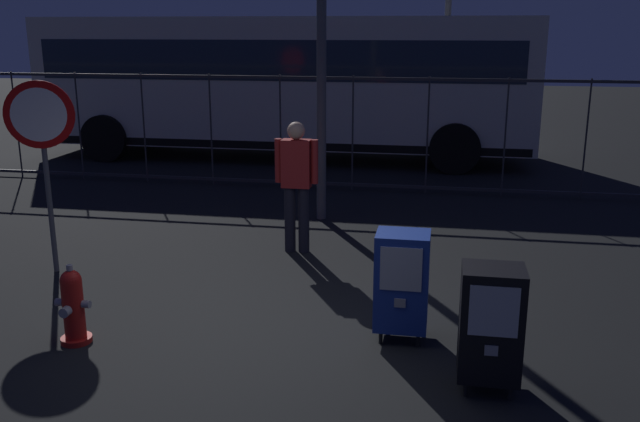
# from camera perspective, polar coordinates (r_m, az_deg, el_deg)

# --- Properties ---
(ground_plane) EXTENTS (60.00, 60.00, 0.00)m
(ground_plane) POSITION_cam_1_polar(r_m,az_deg,el_deg) (6.58, -4.51, -10.16)
(ground_plane) COLOR black
(fire_hydrant) EXTENTS (0.33, 0.32, 0.75)m
(fire_hydrant) POSITION_cam_1_polar(r_m,az_deg,el_deg) (6.66, -19.78, -7.45)
(fire_hydrant) COLOR red
(fire_hydrant) RESTS_ON ground_plane
(newspaper_box_primary) EXTENTS (0.48, 0.42, 1.02)m
(newspaper_box_primary) POSITION_cam_1_polar(r_m,az_deg,el_deg) (5.57, 13.97, -8.99)
(newspaper_box_primary) COLOR black
(newspaper_box_primary) RESTS_ON ground_plane
(newspaper_box_secondary) EXTENTS (0.48, 0.42, 1.02)m
(newspaper_box_secondary) POSITION_cam_1_polar(r_m,az_deg,el_deg) (6.31, 6.80, -5.74)
(newspaper_box_secondary) COLOR black
(newspaper_box_secondary) RESTS_ON ground_plane
(stop_sign) EXTENTS (0.71, 0.31, 2.23)m
(stop_sign) POSITION_cam_1_polar(r_m,az_deg,el_deg) (8.37, -22.04, 5.71)
(stop_sign) COLOR #4C4F54
(stop_sign) RESTS_ON ground_plane
(pedestrian) EXTENTS (0.55, 0.22, 1.67)m
(pedestrian) POSITION_cam_1_polar(r_m,az_deg,el_deg) (8.63, -1.96, 2.63)
(pedestrian) COLOR black
(pedestrian) RESTS_ON ground_plane
(fence_barrier) EXTENTS (18.03, 0.04, 2.00)m
(fence_barrier) POSITION_cam_1_polar(r_m,az_deg,el_deg) (12.02, 2.72, 6.48)
(fence_barrier) COLOR #2D2D33
(fence_barrier) RESTS_ON ground_plane
(bus_near) EXTENTS (10.50, 2.79, 3.00)m
(bus_near) POSITION_cam_1_polar(r_m,az_deg,el_deg) (15.22, -2.91, 10.89)
(bus_near) COLOR beige
(bus_near) RESTS_ON ground_plane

